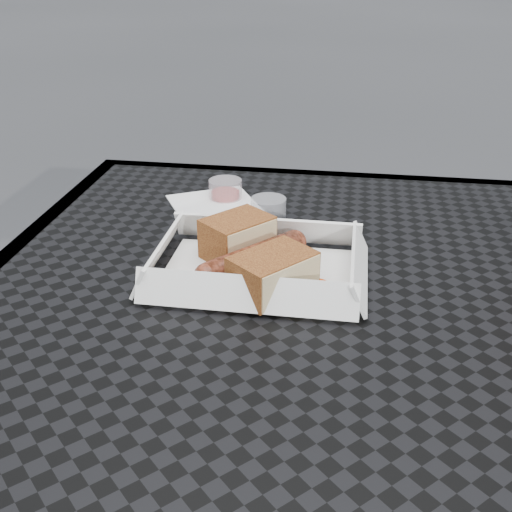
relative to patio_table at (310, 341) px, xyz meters
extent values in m
cube|color=black|center=(0.00, 0.00, 0.07)|extent=(0.80, 0.80, 0.01)
cube|color=black|center=(0.00, 0.39, 0.06)|extent=(0.80, 0.03, 0.03)
cube|color=black|center=(-0.39, 0.00, 0.06)|extent=(0.03, 0.80, 0.03)
cylinder|color=black|center=(-0.35, 0.35, -0.30)|extent=(0.03, 0.03, 0.73)
cylinder|color=black|center=(0.35, 0.35, -0.30)|extent=(0.03, 0.03, 0.73)
cube|color=white|center=(-0.07, 0.02, 0.08)|extent=(0.22, 0.15, 0.00)
cylinder|color=maroon|center=(-0.07, 0.02, 0.10)|extent=(0.11, 0.12, 0.03)
sphere|color=maroon|center=(-0.03, 0.07, 0.10)|extent=(0.03, 0.03, 0.03)
sphere|color=maroon|center=(-0.12, -0.03, 0.10)|extent=(0.03, 0.03, 0.03)
cube|color=brown|center=(-0.10, 0.05, 0.10)|extent=(0.09, 0.10, 0.05)
cube|color=brown|center=(-0.04, -0.03, 0.10)|extent=(0.10, 0.11, 0.05)
cylinder|color=#E14409|center=(-0.01, -0.02, 0.08)|extent=(0.02, 0.02, 0.00)
torus|color=white|center=(0.00, -0.02, 0.08)|extent=(0.02, 0.02, 0.00)
cube|color=#B2D17F|center=(0.00, -0.01, 0.08)|extent=(0.02, 0.02, 0.00)
cube|color=white|center=(-0.16, 0.22, 0.08)|extent=(0.16, 0.16, 0.00)
cylinder|color=#98110B|center=(-0.15, 0.25, 0.09)|extent=(0.05, 0.05, 0.03)
cylinder|color=silver|center=(-0.08, 0.18, 0.09)|extent=(0.05, 0.05, 0.03)
camera|label=1|loc=(0.04, -0.64, 0.44)|focal=45.00mm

